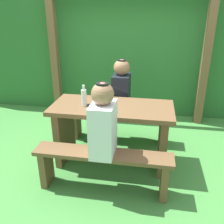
{
  "coord_description": "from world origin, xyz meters",
  "views": [
    {
      "loc": [
        0.45,
        -2.59,
        1.77
      ],
      "look_at": [
        0.0,
        0.0,
        0.66
      ],
      "focal_mm": 39.44,
      "sensor_mm": 36.0,
      "label": 1
    }
  ],
  "objects_px": {
    "picnic_table": "(112,124)",
    "drinking_glass": "(101,100)",
    "bench_far": "(119,119)",
    "person_white_shirt": "(103,122)",
    "person_black_coat": "(121,89)",
    "bench_near": "(103,163)",
    "bottle_left": "(84,97)",
    "cell_phone": "(92,106)"
  },
  "relations": [
    {
      "from": "person_white_shirt",
      "to": "drinking_glass",
      "type": "relative_size",
      "value": 9.05
    },
    {
      "from": "bench_far",
      "to": "cell_phone",
      "type": "distance_m",
      "value": 0.77
    },
    {
      "from": "bench_near",
      "to": "drinking_glass",
      "type": "xyz_separation_m",
      "value": [
        -0.14,
        0.61,
        0.46
      ]
    },
    {
      "from": "bench_far",
      "to": "bottle_left",
      "type": "bearing_deg",
      "value": -117.8
    },
    {
      "from": "bench_far",
      "to": "person_white_shirt",
      "type": "distance_m",
      "value": 1.18
    },
    {
      "from": "person_white_shirt",
      "to": "bottle_left",
      "type": "xyz_separation_m",
      "value": [
        -0.32,
        0.49,
        0.06
      ]
    },
    {
      "from": "picnic_table",
      "to": "drinking_glass",
      "type": "xyz_separation_m",
      "value": [
        -0.14,
        0.07,
        0.28
      ]
    },
    {
      "from": "bench_near",
      "to": "bottle_left",
      "type": "distance_m",
      "value": 0.78
    },
    {
      "from": "drinking_glass",
      "to": "cell_phone",
      "type": "bearing_deg",
      "value": -122.43
    },
    {
      "from": "bench_near",
      "to": "person_white_shirt",
      "type": "height_order",
      "value": "person_white_shirt"
    },
    {
      "from": "person_black_coat",
      "to": "cell_phone",
      "type": "height_order",
      "value": "person_black_coat"
    },
    {
      "from": "picnic_table",
      "to": "person_white_shirt",
      "type": "distance_m",
      "value": 0.61
    },
    {
      "from": "person_black_coat",
      "to": "cell_phone",
      "type": "bearing_deg",
      "value": -113.07
    },
    {
      "from": "picnic_table",
      "to": "bench_near",
      "type": "height_order",
      "value": "picnic_table"
    },
    {
      "from": "person_white_shirt",
      "to": "person_black_coat",
      "type": "distance_m",
      "value": 1.08
    },
    {
      "from": "bench_near",
      "to": "person_black_coat",
      "type": "xyz_separation_m",
      "value": [
        0.03,
        1.08,
        0.46
      ]
    },
    {
      "from": "picnic_table",
      "to": "bench_far",
      "type": "relative_size",
      "value": 1.0
    },
    {
      "from": "person_white_shirt",
      "to": "person_black_coat",
      "type": "relative_size",
      "value": 1.0
    },
    {
      "from": "picnic_table",
      "to": "bench_far",
      "type": "bearing_deg",
      "value": 90.0
    },
    {
      "from": "bench_near",
      "to": "bench_far",
      "type": "height_order",
      "value": "same"
    },
    {
      "from": "drinking_glass",
      "to": "bench_near",
      "type": "bearing_deg",
      "value": -77.06
    },
    {
      "from": "bench_near",
      "to": "cell_phone",
      "type": "distance_m",
      "value": 0.68
    },
    {
      "from": "drinking_glass",
      "to": "bottle_left",
      "type": "xyz_separation_m",
      "value": [
        -0.17,
        -0.12,
        0.06
      ]
    },
    {
      "from": "cell_phone",
      "to": "person_white_shirt",
      "type": "bearing_deg",
      "value": -98.49
    },
    {
      "from": "picnic_table",
      "to": "drinking_glass",
      "type": "distance_m",
      "value": 0.32
    },
    {
      "from": "bench_far",
      "to": "bottle_left",
      "type": "height_order",
      "value": "bottle_left"
    },
    {
      "from": "picnic_table",
      "to": "bench_near",
      "type": "distance_m",
      "value": 0.57
    },
    {
      "from": "bench_near",
      "to": "drinking_glass",
      "type": "bearing_deg",
      "value": 102.94
    },
    {
      "from": "picnic_table",
      "to": "bench_far",
      "type": "xyz_separation_m",
      "value": [
        0.0,
        0.54,
        -0.18
      ]
    },
    {
      "from": "bench_far",
      "to": "bottle_left",
      "type": "xyz_separation_m",
      "value": [
        -0.31,
        -0.6,
        0.52
      ]
    },
    {
      "from": "picnic_table",
      "to": "bench_far",
      "type": "height_order",
      "value": "picnic_table"
    },
    {
      "from": "picnic_table",
      "to": "person_white_shirt",
      "type": "relative_size",
      "value": 1.95
    },
    {
      "from": "bench_far",
      "to": "person_black_coat",
      "type": "bearing_deg",
      "value": -5.85
    },
    {
      "from": "bench_far",
      "to": "drinking_glass",
      "type": "xyz_separation_m",
      "value": [
        -0.14,
        -0.47,
        0.46
      ]
    },
    {
      "from": "picnic_table",
      "to": "bottle_left",
      "type": "xyz_separation_m",
      "value": [
        -0.31,
        -0.05,
        0.34
      ]
    },
    {
      "from": "person_black_coat",
      "to": "drinking_glass",
      "type": "relative_size",
      "value": 9.05
    },
    {
      "from": "bench_far",
      "to": "person_white_shirt",
      "type": "relative_size",
      "value": 1.95
    },
    {
      "from": "person_white_shirt",
      "to": "drinking_glass",
      "type": "xyz_separation_m",
      "value": [
        -0.15,
        0.61,
        -0.0
      ]
    },
    {
      "from": "bench_far",
      "to": "person_white_shirt",
      "type": "bearing_deg",
      "value": -89.56
    },
    {
      "from": "picnic_table",
      "to": "person_black_coat",
      "type": "height_order",
      "value": "person_black_coat"
    },
    {
      "from": "person_white_shirt",
      "to": "cell_phone",
      "type": "relative_size",
      "value": 5.14
    },
    {
      "from": "person_black_coat",
      "to": "bottle_left",
      "type": "height_order",
      "value": "person_black_coat"
    }
  ]
}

